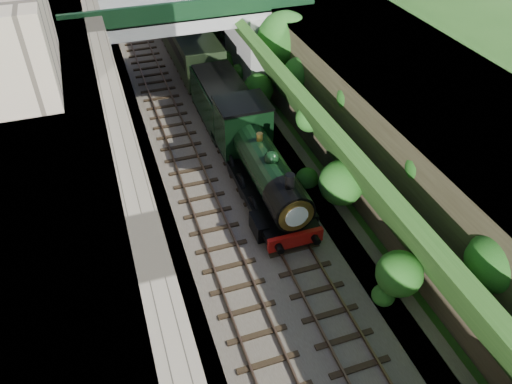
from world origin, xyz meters
name	(u,v)px	position (x,y,z in m)	size (l,w,h in m)	color
ground	(324,366)	(0.00, 0.00, 0.00)	(160.00, 160.00, 0.00)	#1E4714
trackbed	(199,114)	(0.00, 20.00, 0.10)	(10.00, 90.00, 0.20)	#473F38
retaining_wall	(106,80)	(-5.50, 20.00, 3.50)	(1.00, 90.00, 7.00)	#756B56
street_plateau_left	(46,88)	(-9.00, 20.00, 3.50)	(6.00, 90.00, 7.00)	#262628
street_plateau_right	(330,53)	(9.50, 20.00, 3.12)	(8.00, 90.00, 6.25)	#262628
embankment_slope	(280,83)	(4.95, 17.72, 2.68)	(4.64, 90.00, 6.36)	#1E4714
track_left	(169,117)	(-2.00, 20.00, 0.25)	(2.50, 90.00, 0.20)	black
track_right	(216,109)	(1.20, 20.00, 0.25)	(2.50, 90.00, 0.20)	black
road_bridge	(194,34)	(0.94, 24.00, 4.08)	(16.00, 6.40, 7.25)	gray
building_near	(1,35)	(-9.50, 14.00, 9.00)	(4.00, 8.00, 4.00)	gray
tree	(285,41)	(5.91, 19.48, 4.65)	(3.60, 3.80, 6.60)	black
locomotive	(260,164)	(1.20, 10.79, 1.89)	(3.10, 10.23, 3.83)	black
tender	(222,104)	(1.20, 18.16, 1.62)	(2.70, 6.00, 3.05)	black
coach_front	(180,28)	(1.20, 30.76, 2.05)	(2.90, 18.00, 3.70)	black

